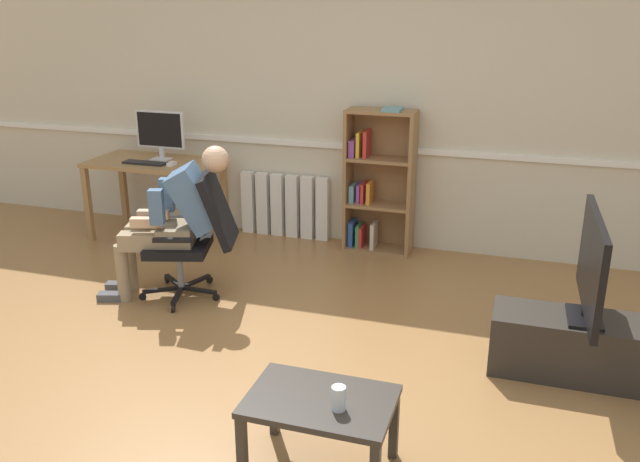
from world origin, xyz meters
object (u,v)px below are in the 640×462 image
object	(u,v)px
computer_mouse	(172,164)
radiator	(285,206)
imac_monitor	(160,132)
person_seated	(174,217)
computer_desk	(155,172)
keyboard	(145,163)
tv_screen	(592,266)
tv_stand	(580,347)
drinking_glass	(339,398)
bookshelf	(376,184)
office_chair	(196,232)
coffee_table	(320,409)

from	to	relation	value
computer_mouse	radiator	world-z (taller)	computer_mouse
imac_monitor	person_seated	world-z (taller)	imac_monitor
computer_desk	keyboard	bearing A→B (deg)	-95.94
tv_screen	computer_desk	bearing A→B (deg)	66.68
computer_desk	tv_stand	size ratio (longest dim) A/B	1.16
person_seated	drinking_glass	xyz separation A→B (m)	(1.79, -1.69, -0.18)
bookshelf	tv_screen	bearing A→B (deg)	-46.21
tv_screen	drinking_glass	world-z (taller)	tv_screen
computer_desk	office_chair	distance (m)	1.54
computer_desk	bookshelf	world-z (taller)	bookshelf
keyboard	drinking_glass	bearing A→B (deg)	-45.62
coffee_table	computer_mouse	bearing A→B (deg)	130.41
tv_stand	computer_mouse	bearing A→B (deg)	158.90
radiator	computer_desk	bearing A→B (deg)	-161.54
tv_screen	coffee_table	size ratio (longest dim) A/B	1.38
coffee_table	drinking_glass	world-z (taller)	drinking_glass
tv_stand	tv_screen	xyz separation A→B (m)	(0.00, 0.00, 0.53)
computer_mouse	bookshelf	xyz separation A→B (m)	(1.83, 0.42, -0.15)
imac_monitor	office_chair	bearing A→B (deg)	-51.03
radiator	tv_stand	world-z (taller)	radiator
computer_mouse	tv_screen	size ratio (longest dim) A/B	0.10
bookshelf	drinking_glass	world-z (taller)	bookshelf
imac_monitor	tv_stand	bearing A→B (deg)	-22.60
person_seated	tv_screen	size ratio (longest dim) A/B	1.23
computer_mouse	tv_screen	bearing A→B (deg)	-21.10
computer_desk	office_chair	world-z (taller)	office_chair
person_seated	tv_stand	xyz separation A→B (m)	(2.92, -0.30, -0.45)
keyboard	office_chair	world-z (taller)	office_chair
computer_desk	keyboard	size ratio (longest dim) A/B	2.96
keyboard	computer_mouse	distance (m)	0.27
keyboard	radiator	world-z (taller)	keyboard
drinking_glass	person_seated	bearing A→B (deg)	136.63
computer_desk	keyboard	distance (m)	0.18
imac_monitor	keyboard	world-z (taller)	imac_monitor
imac_monitor	office_chair	distance (m)	1.64
computer_mouse	drinking_glass	size ratio (longest dim) A/B	0.84
keyboard	tv_stand	size ratio (longest dim) A/B	0.39
radiator	office_chair	bearing A→B (deg)	-95.30
office_chair	tv_screen	distance (m)	2.80
office_chair	tv_stand	size ratio (longest dim) A/B	0.93
person_seated	coffee_table	world-z (taller)	person_seated
person_seated	coffee_table	bearing A→B (deg)	29.22
keyboard	office_chair	xyz separation A→B (m)	(1.04, -1.00, -0.24)
office_chair	coffee_table	xyz separation A→B (m)	(1.52, -1.67, -0.18)
tv_screen	drinking_glass	bearing A→B (deg)	138.59
computer_desk	coffee_table	xyz separation A→B (m)	(2.55, -2.81, -0.30)
bookshelf	person_seated	world-z (taller)	bookshelf
office_chair	bookshelf	bearing A→B (deg)	126.79
computer_mouse	office_chair	distance (m)	1.30
keyboard	tv_screen	distance (m)	4.04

